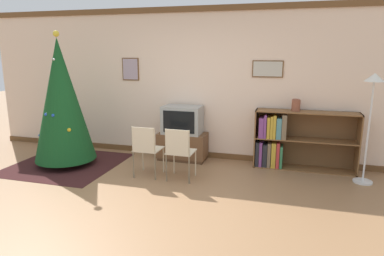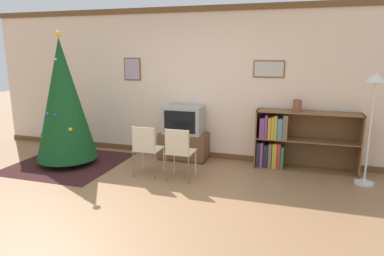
% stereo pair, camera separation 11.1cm
% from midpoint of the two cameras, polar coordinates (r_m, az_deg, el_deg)
% --- Properties ---
extents(ground_plane, '(24.00, 24.00, 0.00)m').
position_cam_midpoint_polar(ground_plane, '(4.46, -7.35, -13.19)').
color(ground_plane, '#936B47').
extents(wall_back, '(8.50, 0.11, 2.70)m').
position_cam_midpoint_polar(wall_back, '(6.26, 1.32, 7.32)').
color(wall_back, beige).
rests_on(wall_back, ground_plane).
extents(area_rug, '(1.76, 1.76, 0.01)m').
position_cam_midpoint_polar(area_rug, '(6.43, -19.39, -5.55)').
color(area_rug, '#381919').
rests_on(area_rug, ground_plane).
extents(christmas_tree, '(1.02, 1.02, 2.25)m').
position_cam_midpoint_polar(christmas_tree, '(6.18, -20.15, 4.41)').
color(christmas_tree, maroon).
rests_on(christmas_tree, area_rug).
extents(tv_console, '(0.87, 0.45, 0.49)m').
position_cam_midpoint_polar(tv_console, '(6.23, -0.89, -3.04)').
color(tv_console, '#4C311E').
rests_on(tv_console, ground_plane).
extents(television, '(0.69, 0.43, 0.50)m').
position_cam_midpoint_polar(television, '(6.12, -0.92, 1.38)').
color(television, '#9E9E99').
rests_on(television, tv_console).
extents(folding_chair_left, '(0.40, 0.40, 0.82)m').
position_cam_midpoint_polar(folding_chair_left, '(5.35, -7.05, -3.28)').
color(folding_chair_left, beige).
rests_on(folding_chair_left, ground_plane).
extents(folding_chair_right, '(0.40, 0.40, 0.82)m').
position_cam_midpoint_polar(folding_chair_right, '(5.16, -1.55, -3.79)').
color(folding_chair_right, beige).
rests_on(folding_chair_right, ground_plane).
extents(bookshelf, '(1.64, 0.36, 0.98)m').
position_cam_midpoint_polar(bookshelf, '(5.94, 16.13, -2.04)').
color(bookshelf, brown).
rests_on(bookshelf, ground_plane).
extents(vase, '(0.14, 0.14, 0.20)m').
position_cam_midpoint_polar(vase, '(5.82, 17.65, 3.63)').
color(vase, brown).
rests_on(vase, bookshelf).
extents(standing_lamp, '(0.28, 0.28, 1.64)m').
position_cam_midpoint_polar(standing_lamp, '(5.52, 28.53, 4.07)').
color(standing_lamp, silver).
rests_on(standing_lamp, ground_plane).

